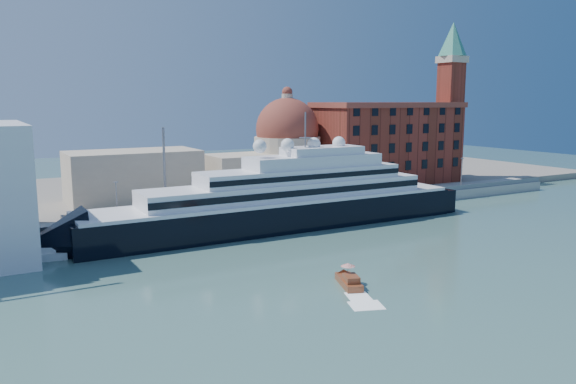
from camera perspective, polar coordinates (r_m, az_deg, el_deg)
ground at (r=95.34m, az=5.55°, el=-6.37°), size 400.00×400.00×0.00m
quay at (r=123.65m, az=-3.51°, el=-2.14°), size 180.00×10.00×2.50m
land at (r=161.02m, az=-9.91°, el=0.30°), size 260.00×72.00×2.00m
quay_fence at (r=119.34m, az=-2.57°, el=-1.64°), size 180.00×0.10×1.20m
superyacht at (r=112.36m, az=-2.07°, el=-1.47°), size 91.44×12.68×27.33m
service_barge at (r=100.28m, az=-24.30°, el=-5.99°), size 10.60×4.79×2.30m
water_taxi at (r=79.74m, az=6.23°, el=-8.93°), size 4.43×7.21×3.25m
warehouse at (r=165.22m, az=10.10°, el=4.99°), size 43.00×19.00×23.25m
campanile at (r=181.07m, az=16.20°, el=9.87°), size 8.40×8.40×47.00m
church at (r=146.17m, az=-5.37°, el=3.42°), size 66.00×18.00×25.50m
lamp_posts at (r=115.71m, az=-8.82°, el=1.30°), size 120.80×2.40×18.00m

